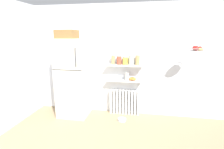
{
  "coord_description": "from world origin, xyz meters",
  "views": [
    {
      "loc": [
        0.47,
        -2.05,
        1.89
      ],
      "look_at": [
        -0.22,
        1.6,
        1.05
      ],
      "focal_mm": 27.86,
      "sensor_mm": 36.0,
      "label": 1
    }
  ],
  "objects_px": {
    "radiator": "(125,102)",
    "storage_jar_3": "(131,60)",
    "shelf_bowl": "(133,79)",
    "refrigerator": "(73,76)",
    "vase": "(127,76)",
    "storage_jar_0": "(113,60)",
    "storage_jar_4": "(138,60)",
    "hanging_fruit_basket": "(196,49)",
    "pet_food_bowl": "(122,120)",
    "storage_jar_2": "(125,61)",
    "storage_jar_1": "(119,60)"
  },
  "relations": [
    {
      "from": "storage_jar_0",
      "to": "hanging_fruit_basket",
      "type": "height_order",
      "value": "hanging_fruit_basket"
    },
    {
      "from": "radiator",
      "to": "pet_food_bowl",
      "type": "bearing_deg",
      "value": -91.71
    },
    {
      "from": "hanging_fruit_basket",
      "to": "storage_jar_2",
      "type": "bearing_deg",
      "value": 166.43
    },
    {
      "from": "radiator",
      "to": "shelf_bowl",
      "type": "distance_m",
      "value": 0.63
    },
    {
      "from": "hanging_fruit_basket",
      "to": "storage_jar_4",
      "type": "bearing_deg",
      "value": 163.21
    },
    {
      "from": "pet_food_bowl",
      "to": "refrigerator",
      "type": "bearing_deg",
      "value": 173.17
    },
    {
      "from": "storage_jar_4",
      "to": "vase",
      "type": "xyz_separation_m",
      "value": [
        -0.24,
        0.0,
        -0.39
      ]
    },
    {
      "from": "storage_jar_4",
      "to": "shelf_bowl",
      "type": "bearing_deg",
      "value": 180.0
    },
    {
      "from": "storage_jar_4",
      "to": "storage_jar_3",
      "type": "bearing_deg",
      "value": -180.0
    },
    {
      "from": "storage_jar_2",
      "to": "pet_food_bowl",
      "type": "height_order",
      "value": "storage_jar_2"
    },
    {
      "from": "radiator",
      "to": "storage_jar_0",
      "type": "distance_m",
      "value": 1.07
    },
    {
      "from": "storage_jar_0",
      "to": "storage_jar_4",
      "type": "height_order",
      "value": "storage_jar_4"
    },
    {
      "from": "radiator",
      "to": "shelf_bowl",
      "type": "bearing_deg",
      "value": -9.25
    },
    {
      "from": "storage_jar_0",
      "to": "vase",
      "type": "height_order",
      "value": "storage_jar_0"
    },
    {
      "from": "storage_jar_2",
      "to": "storage_jar_3",
      "type": "xyz_separation_m",
      "value": [
        0.14,
        -0.0,
        0.02
      ]
    },
    {
      "from": "storage_jar_2",
      "to": "storage_jar_3",
      "type": "distance_m",
      "value": 0.14
    },
    {
      "from": "storage_jar_3",
      "to": "storage_jar_1",
      "type": "bearing_deg",
      "value": 180.0
    },
    {
      "from": "storage_jar_1",
      "to": "vase",
      "type": "distance_m",
      "value": 0.42
    },
    {
      "from": "storage_jar_1",
      "to": "storage_jar_4",
      "type": "distance_m",
      "value": 0.42
    },
    {
      "from": "storage_jar_1",
      "to": "storage_jar_2",
      "type": "xyz_separation_m",
      "value": [
        0.14,
        -0.0,
        -0.01
      ]
    },
    {
      "from": "vase",
      "to": "pet_food_bowl",
      "type": "xyz_separation_m",
      "value": [
        -0.06,
        -0.36,
        -0.93
      ]
    },
    {
      "from": "vase",
      "to": "radiator",
      "type": "bearing_deg",
      "value": 145.84
    },
    {
      "from": "storage_jar_2",
      "to": "radiator",
      "type": "bearing_deg",
      "value": 90.0
    },
    {
      "from": "storage_jar_2",
      "to": "hanging_fruit_basket",
      "type": "distance_m",
      "value": 1.48
    },
    {
      "from": "radiator",
      "to": "shelf_bowl",
      "type": "relative_size",
      "value": 4.25
    },
    {
      "from": "radiator",
      "to": "storage_jar_1",
      "type": "bearing_deg",
      "value": -167.98
    },
    {
      "from": "storage_jar_3",
      "to": "storage_jar_0",
      "type": "bearing_deg",
      "value": 180.0
    },
    {
      "from": "radiator",
      "to": "storage_jar_4",
      "type": "height_order",
      "value": "storage_jar_4"
    },
    {
      "from": "storage_jar_1",
      "to": "hanging_fruit_basket",
      "type": "relative_size",
      "value": 0.66
    },
    {
      "from": "pet_food_bowl",
      "to": "hanging_fruit_basket",
      "type": "distance_m",
      "value": 2.15
    },
    {
      "from": "storage_jar_1",
      "to": "shelf_bowl",
      "type": "xyz_separation_m",
      "value": [
        0.33,
        -0.0,
        -0.43
      ]
    },
    {
      "from": "storage_jar_1",
      "to": "vase",
      "type": "bearing_deg",
      "value": -0.0
    },
    {
      "from": "storage_jar_4",
      "to": "refrigerator",
      "type": "bearing_deg",
      "value": -171.79
    },
    {
      "from": "storage_jar_2",
      "to": "refrigerator",
      "type": "bearing_deg",
      "value": -169.9
    },
    {
      "from": "vase",
      "to": "hanging_fruit_basket",
      "type": "height_order",
      "value": "hanging_fruit_basket"
    },
    {
      "from": "radiator",
      "to": "storage_jar_3",
      "type": "height_order",
      "value": "storage_jar_3"
    },
    {
      "from": "radiator",
      "to": "storage_jar_2",
      "type": "bearing_deg",
      "value": -90.0
    },
    {
      "from": "storage_jar_1",
      "to": "vase",
      "type": "relative_size",
      "value": 1.16
    },
    {
      "from": "storage_jar_0",
      "to": "vase",
      "type": "bearing_deg",
      "value": 0.0
    },
    {
      "from": "pet_food_bowl",
      "to": "storage_jar_0",
      "type": "bearing_deg",
      "value": 127.28
    },
    {
      "from": "storage_jar_1",
      "to": "shelf_bowl",
      "type": "height_order",
      "value": "storage_jar_1"
    },
    {
      "from": "pet_food_bowl",
      "to": "storage_jar_4",
      "type": "bearing_deg",
      "value": 50.44
    },
    {
      "from": "refrigerator",
      "to": "vase",
      "type": "relative_size",
      "value": 11.23
    },
    {
      "from": "storage_jar_4",
      "to": "hanging_fruit_basket",
      "type": "distance_m",
      "value": 1.21
    },
    {
      "from": "storage_jar_4",
      "to": "vase",
      "type": "bearing_deg",
      "value": 180.0
    },
    {
      "from": "storage_jar_0",
      "to": "storage_jar_4",
      "type": "bearing_deg",
      "value": 0.0
    },
    {
      "from": "refrigerator",
      "to": "pet_food_bowl",
      "type": "xyz_separation_m",
      "value": [
        1.18,
        -0.14,
        -0.93
      ]
    },
    {
      "from": "storage_jar_4",
      "to": "storage_jar_1",
      "type": "bearing_deg",
      "value": 180.0
    },
    {
      "from": "shelf_bowl",
      "to": "hanging_fruit_basket",
      "type": "relative_size",
      "value": 0.53
    },
    {
      "from": "storage_jar_0",
      "to": "storage_jar_3",
      "type": "distance_m",
      "value": 0.42
    }
  ]
}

